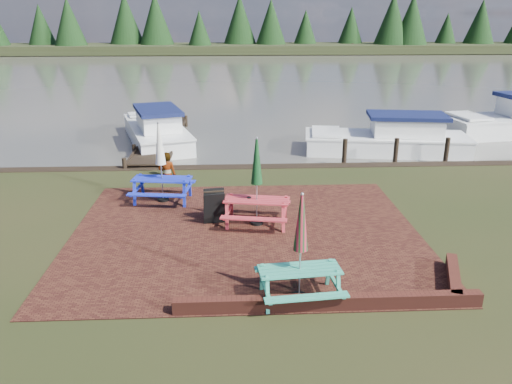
{
  "coord_description": "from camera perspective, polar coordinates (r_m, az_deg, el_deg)",
  "views": [
    {
      "loc": [
        -0.31,
        -10.86,
        5.41
      ],
      "look_at": [
        0.29,
        1.42,
        1.0
      ],
      "focal_mm": 35.0,
      "sensor_mm": 36.0,
      "label": 1
    }
  ],
  "objects": [
    {
      "name": "paving",
      "position": [
        13.03,
        -1.18,
        -4.74
      ],
      "size": [
        9.0,
        7.5,
        0.02
      ],
      "primitive_type": "cube",
      "color": "#341510",
      "rests_on": "ground"
    },
    {
      "name": "picnic_table_red",
      "position": [
        13.28,
        0.08,
        -0.38
      ],
      "size": [
        1.97,
        1.82,
        2.4
      ],
      "rotation": [
        0.0,
        0.0,
        -0.18
      ],
      "color": "#BF3139",
      "rests_on": "ground"
    },
    {
      "name": "picnic_table_teal",
      "position": [
        9.9,
        5.04,
        -8.19
      ],
      "size": [
        1.75,
        1.59,
        2.25
      ],
      "rotation": [
        0.0,
        0.0,
        0.1
      ],
      "color": "teal",
      "rests_on": "ground"
    },
    {
      "name": "boat_jetty",
      "position": [
        23.2,
        -11.27,
        6.82
      ],
      "size": [
        4.04,
        6.9,
        1.89
      ],
      "rotation": [
        0.0,
        0.0,
        0.29
      ],
      "color": "white",
      "rests_on": "ground"
    },
    {
      "name": "jetty",
      "position": [
        22.98,
        -10.76,
        6.08
      ],
      "size": [
        1.76,
        9.08,
        1.0
      ],
      "color": "black",
      "rests_on": "ground"
    },
    {
      "name": "boat_near",
      "position": [
        21.94,
        15.02,
        5.74
      ],
      "size": [
        7.04,
        3.29,
        1.83
      ],
      "rotation": [
        0.0,
        0.0,
        1.43
      ],
      "color": "white",
      "rests_on": "ground"
    },
    {
      "name": "water",
      "position": [
        48.16,
        -2.48,
        13.28
      ],
      "size": [
        120.0,
        60.0,
        0.02
      ],
      "primitive_type": "cube",
      "color": "#403D37",
      "rests_on": "ground"
    },
    {
      "name": "chalkboard",
      "position": [
        13.56,
        -4.79,
        -1.67
      ],
      "size": [
        0.6,
        0.62,
        0.92
      ],
      "rotation": [
        0.0,
        0.0,
        0.15
      ],
      "color": "black",
      "rests_on": "ground"
    },
    {
      "name": "ground",
      "position": [
        12.13,
        -1.04,
        -6.74
      ],
      "size": [
        120.0,
        120.0,
        0.0
      ],
      "primitive_type": "plane",
      "color": "black",
      "rests_on": "ground"
    },
    {
      "name": "far_treeline",
      "position": [
        76.89,
        -2.71,
        18.15
      ],
      "size": [
        120.0,
        10.0,
        8.1
      ],
      "color": "black",
      "rests_on": "ground"
    },
    {
      "name": "brick_wall",
      "position": [
        10.25,
        11.75,
        -11.62
      ],
      "size": [
        6.21,
        1.79,
        0.3
      ],
      "color": "#4C1E16",
      "rests_on": "ground"
    },
    {
      "name": "person",
      "position": [
        17.66,
        -10.26,
        4.44
      ],
      "size": [
        0.63,
        0.43,
        1.69
      ],
      "primitive_type": "imported",
      "rotation": [
        0.0,
        0.0,
        3.11
      ],
      "color": "gray",
      "rests_on": "ground"
    },
    {
      "name": "picnic_table_blue",
      "position": [
        15.23,
        -10.74,
        1.95
      ],
      "size": [
        1.94,
        1.77,
        2.42
      ],
      "rotation": [
        0.0,
        0.0,
        -0.14
      ],
      "color": "#1B2BCB",
      "rests_on": "ground"
    }
  ]
}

